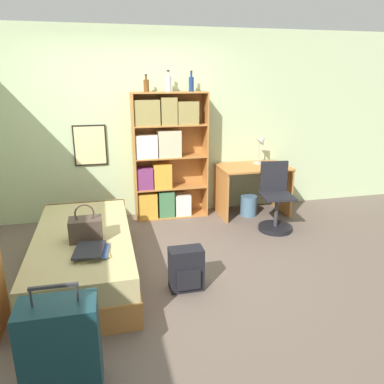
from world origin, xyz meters
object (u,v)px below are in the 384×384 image
(bottle_clear, at_px, (191,84))
(desk_lamp, at_px, (262,144))
(bed, at_px, (84,254))
(waste_bin, at_px, (249,206))
(backpack, at_px, (186,269))
(bookcase, at_px, (163,157))
(book_stack_on_bed, at_px, (91,251))
(handbag, at_px, (86,229))
(bottle_brown, at_px, (168,83))
(suitcase, at_px, (61,348))
(desk, at_px, (253,182))
(desk_chair, at_px, (275,208))
(bottle_green, at_px, (146,85))

(bottle_clear, distance_m, desk_lamp, 1.35)
(bed, xyz_separation_m, waste_bin, (2.28, 1.22, -0.08))
(bottle_clear, distance_m, backpack, 2.64)
(bookcase, relative_size, desk_lamp, 4.03)
(book_stack_on_bed, xyz_separation_m, backpack, (0.86, -0.01, -0.28))
(bookcase, bearing_deg, handbag, -121.97)
(bottle_brown, bearing_deg, suitcase, -112.66)
(bottle_clear, relative_size, desk_lamp, 0.62)
(handbag, distance_m, desk, 2.74)
(bottle_brown, distance_m, desk_chair, 2.18)
(bookcase, height_order, bottle_clear, bottle_clear)
(suitcase, height_order, bookcase, bookcase)
(suitcase, distance_m, backpack, 1.44)
(bookcase, bearing_deg, bottle_brown, 15.89)
(bookcase, distance_m, backpack, 2.09)
(bed, height_order, desk, desk)
(bed, distance_m, bottle_green, 2.36)
(bookcase, xyz_separation_m, backpack, (-0.12, -1.98, -0.67))
(bed, relative_size, bottle_green, 9.13)
(desk, height_order, desk_chair, desk_chair)
(handbag, relative_size, bookcase, 0.21)
(handbag, bearing_deg, suitcase, -95.71)
(desk_lamp, xyz_separation_m, waste_bin, (-0.24, -0.19, -0.87))
(bookcase, relative_size, bottle_clear, 6.52)
(bottle_green, bearing_deg, backpack, -87.66)
(bottle_clear, bearing_deg, bed, -135.07)
(handbag, xyz_separation_m, backpack, (0.90, -0.33, -0.37))
(bottle_green, bearing_deg, bottle_brown, 1.80)
(bed, xyz_separation_m, handbag, (0.05, -0.18, 0.35))
(handbag, xyz_separation_m, bookcase, (1.03, 1.64, 0.30))
(handbag, xyz_separation_m, waste_bin, (2.23, 1.40, -0.43))
(desk, relative_size, desk_lamp, 2.29)
(bed, relative_size, desk_lamp, 4.68)
(handbag, xyz_separation_m, bottle_clear, (1.43, 1.66, 1.29))
(bed, bearing_deg, suitcase, -93.22)
(bookcase, xyz_separation_m, desk, (1.28, -0.17, -0.39))
(bookcase, distance_m, waste_bin, 1.43)
(desk, bearing_deg, bottle_green, 172.69)
(bookcase, bearing_deg, backpack, -93.52)
(bed, relative_size, bookcase, 1.16)
(bookcase, height_order, desk_chair, bookcase)
(bottle_brown, bearing_deg, bed, -128.12)
(bookcase, bearing_deg, bottle_clear, 1.85)
(desk, bearing_deg, desk_lamp, 37.63)
(handbag, bearing_deg, backpack, -20.20)
(book_stack_on_bed, distance_m, bottle_clear, 2.78)
(desk_chair, xyz_separation_m, waste_bin, (-0.14, 0.57, -0.15))
(bed, xyz_separation_m, desk, (2.35, 1.29, 0.26))
(bottle_brown, xyz_separation_m, desk, (1.19, -0.20, -1.38))
(bookcase, bearing_deg, bed, -126.32)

